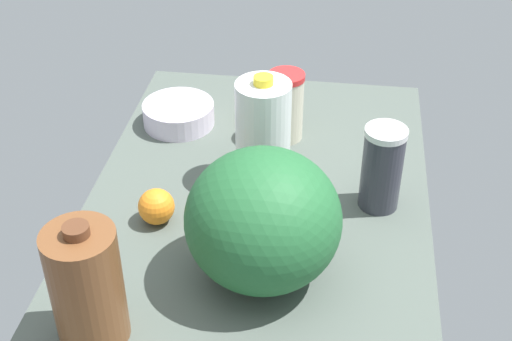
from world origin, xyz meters
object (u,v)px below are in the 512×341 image
tumbler_cup (286,106)px  mixing_bowl (179,114)px  watermelon (263,220)px  shaker_bottle (382,168)px  chocolate_milk_jug (87,286)px  orange_far_back (156,207)px  lemon_loose (260,105)px  milk_jug (265,132)px

tumbler_cup → mixing_bowl: tumbler_cup is taller
watermelon → shaker_bottle: bearing=-41.6°
chocolate_milk_jug → orange_far_back: chocolate_milk_jug is taller
lemon_loose → chocolate_milk_jug: bearing=166.2°
chocolate_milk_jug → lemon_loose: size_ratio=3.35×
milk_jug → orange_far_back: milk_jug is taller
lemon_loose → watermelon: bearing=-171.8°
milk_jug → shaker_bottle: bearing=-104.4°
watermelon → orange_far_back: (12.95, 24.47, -9.64)cm
milk_jug → shaker_bottle: 27.12cm
milk_jug → orange_far_back: bearing=132.5°
chocolate_milk_jug → tumbler_cup: bearing=-21.1°
tumbler_cup → milk_jug: (-17.98, 2.90, 3.43)cm
watermelon → orange_far_back: bearing=62.1°
watermelon → chocolate_milk_jug: bearing=125.2°
tumbler_cup → watermelon: 50.18cm
watermelon → lemon_loose: bearing=8.2°
shaker_bottle → mixing_bowl: bearing=62.0°
orange_far_back → shaker_bottle: bearing=-75.3°
watermelon → shaker_bottle: (25.28, -22.42, -3.72)cm
orange_far_back → chocolate_milk_jug: bearing=174.4°
shaker_bottle → lemon_loose: (33.43, 30.91, -6.10)cm
mixing_bowl → orange_far_back: bearing=-173.8°
watermelon → orange_far_back: size_ratio=3.77×
tumbler_cup → milk_jug: milk_jug is taller
shaker_bottle → milk_jug: bearing=75.6°
mixing_bowl → milk_jug: 33.72cm
shaker_bottle → orange_far_back: size_ratio=2.50×
chocolate_milk_jug → lemon_loose: 80.90cm
chocolate_milk_jug → shaker_bottle: chocolate_milk_jug is taller
milk_jug → lemon_loose: milk_jug is taller
shaker_bottle → lemon_loose: shaker_bottle is taller
watermelon → lemon_loose: watermelon is taller
mixing_bowl → orange_far_back: size_ratio=2.35×
tumbler_cup → chocolate_milk_jug: 74.49cm
mixing_bowl → lemon_loose: (6.25, -20.30, 0.81)cm
mixing_bowl → milk_jug: size_ratio=0.70×
shaker_bottle → orange_far_back: shaker_bottle is taller
watermelon → shaker_bottle: 34.00cm
tumbler_cup → orange_far_back: bearing=147.4°
lemon_loose → shaker_bottle: bearing=-137.2°
tumbler_cup → orange_far_back: tumbler_cup is taller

